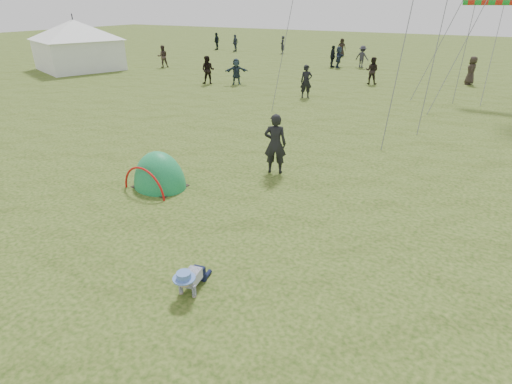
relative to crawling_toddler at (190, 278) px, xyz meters
The scene contains 18 objects.
ground 1.25m from the crawling_toddler, 139.90° to the left, with size 140.00×140.00×0.00m, color #183609.
crawling_toddler is the anchor object (origin of this frame).
popup_tent 4.94m from the crawling_toddler, 137.87° to the left, with size 1.64×1.35×2.12m, color #10753C.
standing_adult 6.04m from the crawling_toddler, 101.58° to the left, with size 0.69×0.45×1.88m, color black.
event_marquee 29.73m from the crawling_toddler, 144.28° to the left, with size 5.72×5.72×3.93m, color white, non-canonical shape.
crowd_person_0 37.70m from the crawling_toddler, 113.04° to the left, with size 0.62×0.41×1.71m, color #21212A.
crowd_person_1 28.74m from the crawling_toddler, 131.83° to the left, with size 0.83×0.65×1.71m, color #40322C.
crowd_person_2 41.36m from the crawling_toddler, 123.40° to the left, with size 1.05×0.44×1.79m, color black.
crowd_person_3 29.52m from the crawling_toddler, 99.64° to the left, with size 1.10×0.63×1.70m, color #2C2B35.
crowd_person_4 36.56m from the crawling_toddler, 103.83° to the left, with size 0.81×0.53×1.66m, color black.
crowd_person_5 28.86m from the crawling_toddler, 103.16° to the left, with size 1.52×0.49×1.64m, color #232E40.
crowd_person_6 17.09m from the crawling_toddler, 105.50° to the left, with size 0.65×0.42×1.77m, color black.
crowd_person_7 20.76m from the crawling_toddler, 124.26° to the left, with size 0.86×0.67×1.76m, color black.
crowd_person_8 39.53m from the crawling_toddler, 120.49° to the left, with size 1.00×0.42×1.71m, color #2D3446.
crowd_person_10 25.49m from the crawling_toddler, 82.77° to the left, with size 0.86×0.56×1.75m, color #2E251F.
crowd_person_11 20.58m from the crawling_toddler, 119.18° to the left, with size 1.49×0.48×1.61m, color #263541.
crowd_person_13 22.45m from the crawling_toddler, 96.19° to the left, with size 0.82×0.64×1.69m, color black.
crowd_person_14 28.97m from the crawling_toddler, 104.13° to the left, with size 1.00×0.42×1.70m, color black.
Camera 1 is at (4.87, -5.39, 4.89)m, focal length 28.00 mm.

